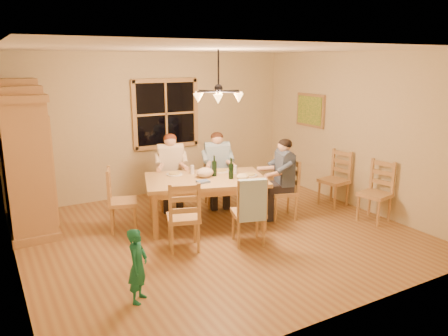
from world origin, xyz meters
TOP-DOWN VIEW (x-y plane):
  - floor at (0.00, 0.00)m, footprint 5.50×5.50m
  - ceiling at (0.00, 0.00)m, footprint 5.50×5.00m
  - wall_back at (0.00, 2.50)m, footprint 5.50×0.02m
  - wall_left at (-2.75, 0.00)m, footprint 0.02×5.00m
  - wall_right at (2.75, 0.00)m, footprint 0.02×5.00m
  - window at (0.20, 2.47)m, footprint 1.30×0.06m
  - painting at (2.71, 1.20)m, footprint 0.06×0.78m
  - chandelier at (-0.00, 0.00)m, footprint 0.77×0.68m
  - armoire at (-2.42, 1.60)m, footprint 0.66×1.40m
  - dining_table at (0.03, 0.48)m, footprint 2.10×1.63m
  - chair_far_left at (-0.15, 1.45)m, footprint 0.55×0.53m
  - chair_far_right at (0.63, 1.20)m, footprint 0.55×0.53m
  - chair_near_left at (-0.67, -0.21)m, footprint 0.55×0.53m
  - chair_near_right at (0.21, -0.49)m, footprint 0.55×0.53m
  - chair_end_left at (-1.19, 0.86)m, footprint 0.53×0.55m
  - chair_end_right at (1.25, 0.09)m, footprint 0.53×0.55m
  - adult_woman at (-0.15, 1.45)m, footprint 0.49×0.52m
  - adult_plaid_man at (0.63, 1.20)m, footprint 0.49×0.52m
  - adult_slate_man at (1.25, 0.09)m, footprint 0.52×0.49m
  - towel at (0.15, -0.67)m, footprint 0.39×0.21m
  - wine_bottle_a at (0.21, 0.52)m, footprint 0.08×0.08m
  - wine_bottle_b at (0.35, 0.24)m, footprint 0.08×0.08m
  - plate_woman at (-0.32, 0.89)m, footprint 0.26×0.26m
  - plate_plaid at (0.43, 0.70)m, footprint 0.26×0.26m
  - plate_slate at (0.70, 0.25)m, footprint 0.26×0.26m
  - wine_glass_a at (-0.04, 0.81)m, footprint 0.06×0.06m
  - wine_glass_b at (0.56, 0.47)m, footprint 0.06×0.06m
  - cap at (0.46, 0.07)m, footprint 0.20×0.20m
  - napkin at (-0.13, 0.26)m, footprint 0.21×0.19m
  - cloth_bundle at (0.04, 0.52)m, footprint 0.28×0.22m
  - child at (-1.67, -1.22)m, footprint 0.35×0.36m
  - chair_spare_front at (2.45, -0.76)m, footprint 0.50×0.52m
  - chair_spare_back at (2.45, 0.17)m, footprint 0.47×0.49m

SIDE VIEW (x-z plane):
  - floor at x=0.00m, z-range 0.00..0.00m
  - chair_far_left at x=-0.15m, z-range -0.19..0.80m
  - chair_far_right at x=0.63m, z-range -0.19..0.80m
  - chair_near_left at x=-0.67m, z-range -0.19..0.80m
  - chair_near_right at x=0.21m, z-range -0.19..0.80m
  - chair_end_left at x=-1.19m, z-range -0.19..0.80m
  - chair_end_right at x=1.25m, z-range -0.19..0.80m
  - chair_spare_front at x=2.45m, z-range -0.19..0.80m
  - chair_spare_back at x=2.45m, z-range -0.19..0.80m
  - child at x=-1.67m, z-range 0.00..0.83m
  - dining_table at x=0.03m, z-range 0.28..1.04m
  - towel at x=0.15m, z-range 0.41..0.99m
  - plate_woman at x=-0.32m, z-range 0.76..0.78m
  - plate_plaid at x=0.43m, z-range 0.76..0.78m
  - plate_slate at x=0.70m, z-range 0.76..0.78m
  - napkin at x=-0.13m, z-range 0.76..0.79m
  - cap at x=0.46m, z-range 0.76..0.87m
  - wine_glass_a at x=-0.04m, z-range 0.76..0.90m
  - wine_glass_b at x=0.56m, z-range 0.76..0.90m
  - cloth_bundle at x=0.04m, z-range 0.76..0.91m
  - adult_woman at x=-0.15m, z-range 0.40..1.28m
  - adult_plaid_man at x=0.63m, z-range 0.40..1.28m
  - adult_slate_man at x=1.25m, z-range 0.40..1.28m
  - wine_bottle_a at x=0.21m, z-range 0.76..1.09m
  - wine_bottle_b at x=0.35m, z-range 0.76..1.09m
  - armoire at x=-2.42m, z-range -0.09..2.21m
  - wall_back at x=0.00m, z-range 0.00..2.70m
  - wall_left at x=-2.75m, z-range 0.00..2.70m
  - wall_right at x=2.75m, z-range 0.00..2.70m
  - window at x=0.20m, z-range 0.90..2.20m
  - painting at x=2.71m, z-range 1.28..1.92m
  - chandelier at x=0.00m, z-range 1.72..2.43m
  - ceiling at x=0.00m, z-range 2.69..2.71m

